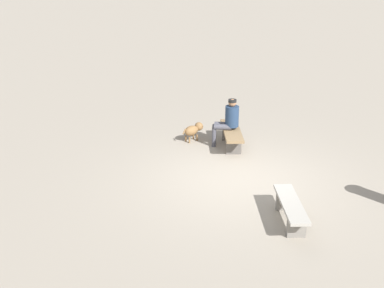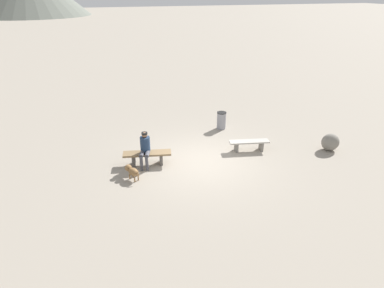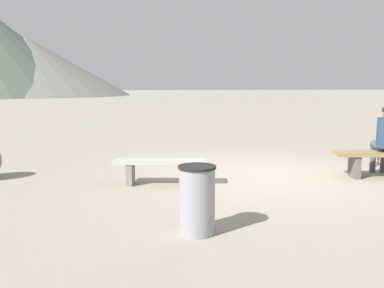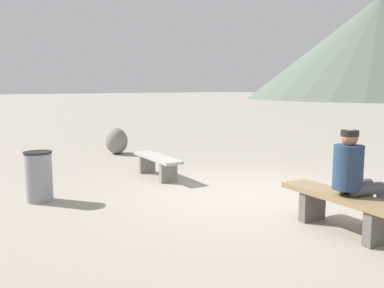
# 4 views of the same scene
# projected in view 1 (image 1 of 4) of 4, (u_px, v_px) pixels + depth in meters

# --- Properties ---
(ground) EXTENTS (210.00, 210.00, 0.06)m
(ground) POSITION_uv_depth(u_px,v_px,m) (239.00, 180.00, 11.22)
(ground) COLOR #9E9384
(bench_left) EXTENTS (1.61, 0.67, 0.43)m
(bench_left) POSITION_uv_depth(u_px,v_px,m) (291.00, 208.00, 9.30)
(bench_left) COLOR gray
(bench_left) RESTS_ON ground
(bench_right) EXTENTS (1.79, 0.77, 0.47)m
(bench_right) POSITION_uv_depth(u_px,v_px,m) (232.00, 134.00, 12.98)
(bench_right) COLOR #605B56
(bench_right) RESTS_ON ground
(seated_person) EXTENTS (0.49, 0.69, 1.28)m
(seated_person) POSITION_uv_depth(u_px,v_px,m) (228.00, 119.00, 12.89)
(seated_person) COLOR navy
(seated_person) RESTS_ON ground
(dog) EXTENTS (0.48, 0.64, 0.47)m
(dog) POSITION_uv_depth(u_px,v_px,m) (193.00, 130.00, 13.42)
(dog) COLOR olive
(dog) RESTS_ON ground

